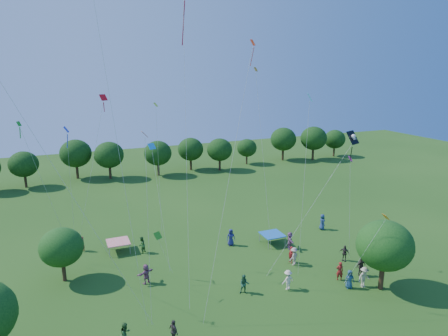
{
  "coord_description": "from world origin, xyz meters",
  "views": [
    {
      "loc": [
        -10.79,
        -12.11,
        18.08
      ],
      "look_at": [
        0.0,
        14.0,
        11.0
      ],
      "focal_mm": 32.0,
      "sensor_mm": 36.0,
      "label": 1
    }
  ],
  "objects_px": {
    "near_tree_east": "(385,245)",
    "red_high_kite": "(184,47)",
    "tent_blue": "(272,234)",
    "tent_red_stripe": "(118,242)",
    "pirate_kite": "(351,140)",
    "near_tree_north": "(61,247)"
  },
  "relations": [
    {
      "from": "pirate_kite",
      "to": "tent_red_stripe",
      "type": "bearing_deg",
      "value": 143.48
    },
    {
      "from": "near_tree_east",
      "to": "pirate_kite",
      "type": "bearing_deg",
      "value": 125.51
    },
    {
      "from": "tent_red_stripe",
      "to": "red_high_kite",
      "type": "xyz_separation_m",
      "value": [
        4.17,
        -10.67,
        18.5
      ]
    },
    {
      "from": "tent_red_stripe",
      "to": "pirate_kite",
      "type": "distance_m",
      "value": 24.52
    },
    {
      "from": "pirate_kite",
      "to": "red_high_kite",
      "type": "distance_m",
      "value": 15.25
    },
    {
      "from": "tent_red_stripe",
      "to": "pirate_kite",
      "type": "xyz_separation_m",
      "value": [
        17.46,
        -12.93,
        11.37
      ]
    },
    {
      "from": "near_tree_east",
      "to": "pirate_kite",
      "type": "relative_size",
      "value": 0.51
    },
    {
      "from": "pirate_kite",
      "to": "red_high_kite",
      "type": "xyz_separation_m",
      "value": [
        -13.29,
        2.26,
        7.13
      ]
    },
    {
      "from": "near_tree_north",
      "to": "tent_blue",
      "type": "relative_size",
      "value": 2.2
    },
    {
      "from": "near_tree_east",
      "to": "red_high_kite",
      "type": "height_order",
      "value": "red_high_kite"
    },
    {
      "from": "near_tree_east",
      "to": "pirate_kite",
      "type": "xyz_separation_m",
      "value": [
        -1.95,
        2.73,
        8.45
      ]
    },
    {
      "from": "tent_red_stripe",
      "to": "red_high_kite",
      "type": "distance_m",
      "value": 21.76
    },
    {
      "from": "pirate_kite",
      "to": "red_high_kite",
      "type": "bearing_deg",
      "value": 170.36
    },
    {
      "from": "tent_blue",
      "to": "red_high_kite",
      "type": "xyz_separation_m",
      "value": [
        -11.16,
        -6.36,
        18.5
      ]
    },
    {
      "from": "near_tree_east",
      "to": "red_high_kite",
      "type": "distance_m",
      "value": 22.36
    },
    {
      "from": "near_tree_east",
      "to": "tent_red_stripe",
      "type": "height_order",
      "value": "near_tree_east"
    },
    {
      "from": "near_tree_north",
      "to": "near_tree_east",
      "type": "height_order",
      "value": "near_tree_east"
    },
    {
      "from": "near_tree_north",
      "to": "red_high_kite",
      "type": "distance_m",
      "value": 19.98
    },
    {
      "from": "tent_red_stripe",
      "to": "red_high_kite",
      "type": "bearing_deg",
      "value": -68.66
    },
    {
      "from": "tent_blue",
      "to": "near_tree_east",
      "type": "bearing_deg",
      "value": -70.24
    },
    {
      "from": "tent_blue",
      "to": "pirate_kite",
      "type": "relative_size",
      "value": 0.19
    },
    {
      "from": "near_tree_east",
      "to": "tent_blue",
      "type": "height_order",
      "value": "near_tree_east"
    }
  ]
}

